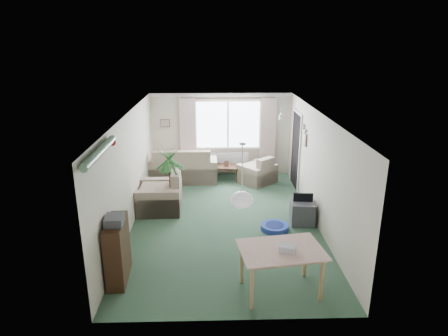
{
  "coord_description": "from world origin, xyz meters",
  "views": [
    {
      "loc": [
        -0.25,
        -8.03,
        3.9
      ],
      "look_at": [
        0.0,
        0.3,
        1.15
      ],
      "focal_mm": 32.0,
      "sensor_mm": 36.0,
      "label": 1
    }
  ],
  "objects_px": {
    "coffee_table": "(224,173)",
    "bookshelf": "(117,251)",
    "armchair_left": "(159,191)",
    "houseplant": "(170,179)",
    "sofa": "(183,164)",
    "tv_cube": "(302,212)",
    "armchair_corner": "(257,169)",
    "dining_table": "(280,271)",
    "pet_bed": "(275,227)"
  },
  "relations": [
    {
      "from": "pet_bed",
      "to": "armchair_left",
      "type": "bearing_deg",
      "value": 156.38
    },
    {
      "from": "armchair_corner",
      "to": "bookshelf",
      "type": "height_order",
      "value": "bookshelf"
    },
    {
      "from": "bookshelf",
      "to": "pet_bed",
      "type": "distance_m",
      "value": 3.39
    },
    {
      "from": "armchair_left",
      "to": "armchair_corner",
      "type": "bearing_deg",
      "value": 125.02
    },
    {
      "from": "coffee_table",
      "to": "armchair_corner",
      "type": "bearing_deg",
      "value": -16.08
    },
    {
      "from": "armchair_left",
      "to": "bookshelf",
      "type": "xyz_separation_m",
      "value": [
        -0.34,
        -2.82,
        0.06
      ]
    },
    {
      "from": "bookshelf",
      "to": "pet_bed",
      "type": "height_order",
      "value": "bookshelf"
    },
    {
      "from": "armchair_corner",
      "to": "dining_table",
      "type": "height_order",
      "value": "armchair_corner"
    },
    {
      "from": "dining_table",
      "to": "houseplant",
      "type": "bearing_deg",
      "value": 122.79
    },
    {
      "from": "armchair_left",
      "to": "pet_bed",
      "type": "relative_size",
      "value": 1.78
    },
    {
      "from": "houseplant",
      "to": "pet_bed",
      "type": "xyz_separation_m",
      "value": [
        2.28,
        -1.01,
        -0.74
      ]
    },
    {
      "from": "sofa",
      "to": "armchair_left",
      "type": "height_order",
      "value": "sofa"
    },
    {
      "from": "armchair_left",
      "to": "sofa",
      "type": "bearing_deg",
      "value": 168.13
    },
    {
      "from": "bookshelf",
      "to": "houseplant",
      "type": "height_order",
      "value": "houseplant"
    },
    {
      "from": "dining_table",
      "to": "bookshelf",
      "type": "bearing_deg",
      "value": 170.59
    },
    {
      "from": "sofa",
      "to": "houseplant",
      "type": "xyz_separation_m",
      "value": [
        -0.12,
        -2.18,
        0.32
      ]
    },
    {
      "from": "armchair_corner",
      "to": "houseplant",
      "type": "xyz_separation_m",
      "value": [
        -2.21,
        -1.91,
        0.42
      ]
    },
    {
      "from": "sofa",
      "to": "coffee_table",
      "type": "relative_size",
      "value": 2.13
    },
    {
      "from": "coffee_table",
      "to": "pet_bed",
      "type": "relative_size",
      "value": 1.54
    },
    {
      "from": "sofa",
      "to": "coffee_table",
      "type": "xyz_separation_m",
      "value": [
        1.16,
        0.0,
        -0.28
      ]
    },
    {
      "from": "houseplant",
      "to": "pet_bed",
      "type": "distance_m",
      "value": 2.6
    },
    {
      "from": "armchair_corner",
      "to": "pet_bed",
      "type": "height_order",
      "value": "armchair_corner"
    },
    {
      "from": "armchair_corner",
      "to": "dining_table",
      "type": "xyz_separation_m",
      "value": [
        -0.18,
        -5.06,
        -0.01
      ]
    },
    {
      "from": "tv_cube",
      "to": "pet_bed",
      "type": "xyz_separation_m",
      "value": [
        -0.65,
        -0.33,
        -0.19
      ]
    },
    {
      "from": "houseplant",
      "to": "pet_bed",
      "type": "height_order",
      "value": "houseplant"
    },
    {
      "from": "tv_cube",
      "to": "coffee_table",
      "type": "bearing_deg",
      "value": 124.46
    },
    {
      "from": "houseplant",
      "to": "dining_table",
      "type": "relative_size",
      "value": 1.34
    },
    {
      "from": "houseplant",
      "to": "sofa",
      "type": "bearing_deg",
      "value": 86.74
    },
    {
      "from": "armchair_corner",
      "to": "coffee_table",
      "type": "distance_m",
      "value": 0.98
    },
    {
      "from": "coffee_table",
      "to": "houseplant",
      "type": "xyz_separation_m",
      "value": [
        -1.28,
        -2.18,
        0.6
      ]
    },
    {
      "from": "tv_cube",
      "to": "bookshelf",
      "type": "bearing_deg",
      "value": -145.53
    },
    {
      "from": "sofa",
      "to": "dining_table",
      "type": "height_order",
      "value": "sofa"
    },
    {
      "from": "sofa",
      "to": "coffee_table",
      "type": "height_order",
      "value": "sofa"
    },
    {
      "from": "bookshelf",
      "to": "houseplant",
      "type": "distance_m",
      "value": 2.79
    },
    {
      "from": "coffee_table",
      "to": "pet_bed",
      "type": "xyz_separation_m",
      "value": [
        0.99,
        -3.19,
        -0.15
      ]
    },
    {
      "from": "armchair_corner",
      "to": "armchair_left",
      "type": "xyz_separation_m",
      "value": [
        -2.49,
        -1.8,
        0.08
      ]
    },
    {
      "from": "bookshelf",
      "to": "dining_table",
      "type": "height_order",
      "value": "bookshelf"
    },
    {
      "from": "sofa",
      "to": "coffee_table",
      "type": "distance_m",
      "value": 1.19
    },
    {
      "from": "sofa",
      "to": "armchair_corner",
      "type": "height_order",
      "value": "sofa"
    },
    {
      "from": "sofa",
      "to": "tv_cube",
      "type": "distance_m",
      "value": 4.0
    },
    {
      "from": "armchair_corner",
      "to": "tv_cube",
      "type": "bearing_deg",
      "value": 64.81
    },
    {
      "from": "tv_cube",
      "to": "armchair_corner",
      "type": "bearing_deg",
      "value": 109.98
    },
    {
      "from": "armchair_left",
      "to": "tv_cube",
      "type": "xyz_separation_m",
      "value": [
        3.2,
        -0.78,
        -0.22
      ]
    },
    {
      "from": "houseplant",
      "to": "tv_cube",
      "type": "xyz_separation_m",
      "value": [
        2.92,
        -0.68,
        -0.55
      ]
    },
    {
      "from": "houseplant",
      "to": "pet_bed",
      "type": "relative_size",
      "value": 2.73
    },
    {
      "from": "armchair_corner",
      "to": "houseplant",
      "type": "bearing_deg",
      "value": 0.22
    },
    {
      "from": "sofa",
      "to": "pet_bed",
      "type": "xyz_separation_m",
      "value": [
        2.15,
        -3.19,
        -0.42
      ]
    },
    {
      "from": "armchair_left",
      "to": "pet_bed",
      "type": "bearing_deg",
      "value": 65.44
    },
    {
      "from": "coffee_table",
      "to": "bookshelf",
      "type": "height_order",
      "value": "bookshelf"
    },
    {
      "from": "armchair_left",
      "to": "tv_cube",
      "type": "height_order",
      "value": "armchair_left"
    }
  ]
}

